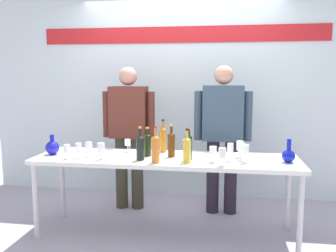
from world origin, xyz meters
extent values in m
plane|color=#A29BB1|center=(0.00, 0.00, 0.00)|extent=(10.00, 10.00, 0.00)
cube|color=silver|center=(0.00, 1.30, 1.50)|extent=(5.11, 0.10, 3.00)
cube|color=red|center=(0.00, 1.24, 2.07)|extent=(3.58, 0.01, 0.20)
cube|color=silver|center=(0.00, 0.00, 0.76)|extent=(2.52, 0.68, 0.04)
cylinder|color=silver|center=(-1.20, -0.29, 0.37)|extent=(0.05, 0.05, 0.74)
cylinder|color=silver|center=(1.20, -0.29, 0.37)|extent=(0.05, 0.05, 0.74)
cylinder|color=silver|center=(-1.20, 0.29, 0.37)|extent=(0.05, 0.05, 0.74)
cylinder|color=silver|center=(1.20, 0.29, 0.37)|extent=(0.05, 0.05, 0.74)
sphere|color=#1A19B6|center=(-1.13, -0.05, 0.85)|extent=(0.14, 0.14, 0.14)
cylinder|color=#1A19B6|center=(-1.13, -0.05, 0.94)|extent=(0.04, 0.04, 0.07)
sphere|color=#0E19AE|center=(1.12, -0.05, 0.84)|extent=(0.12, 0.12, 0.12)
cylinder|color=#0E19AE|center=(1.12, -0.05, 0.94)|extent=(0.04, 0.04, 0.11)
cylinder|color=#373426|center=(-0.63, 0.67, 0.42)|extent=(0.14, 0.14, 0.85)
cylinder|color=#373426|center=(-0.44, 0.67, 0.42)|extent=(0.14, 0.14, 0.85)
cube|color=#5A2921|center=(-0.54, 0.67, 1.14)|extent=(0.42, 0.22, 0.59)
cylinder|color=#5A2921|center=(-0.80, 0.67, 1.11)|extent=(0.09, 0.09, 0.53)
cylinder|color=#5A2921|center=(-0.28, 0.67, 1.11)|extent=(0.09, 0.09, 0.53)
sphere|color=tan|center=(-0.54, 0.67, 1.55)|extent=(0.21, 0.21, 0.21)
cylinder|color=#271D2D|center=(0.44, 0.67, 0.42)|extent=(0.14, 0.14, 0.84)
cylinder|color=#271D2D|center=(0.64, 0.67, 0.42)|extent=(0.14, 0.14, 0.84)
cube|color=#34495F|center=(0.54, 0.67, 1.14)|extent=(0.45, 0.22, 0.61)
cylinder|color=#34495F|center=(0.26, 0.67, 1.11)|extent=(0.09, 0.09, 0.55)
cylinder|color=#34495F|center=(0.81, 0.67, 1.11)|extent=(0.09, 0.09, 0.55)
sphere|color=tan|center=(0.54, 0.67, 1.56)|extent=(0.21, 0.21, 0.21)
cylinder|color=black|center=(0.23, -0.07, 0.89)|extent=(0.06, 0.06, 0.22)
cone|color=black|center=(0.23, -0.07, 1.00)|extent=(0.06, 0.06, 0.03)
cylinder|color=black|center=(0.23, -0.07, 1.02)|extent=(0.03, 0.03, 0.06)
cylinder|color=#AD1F21|center=(0.23, -0.07, 1.06)|extent=(0.03, 0.03, 0.02)
cylinder|color=#542B0C|center=(0.05, 0.03, 0.89)|extent=(0.07, 0.07, 0.22)
cone|color=#542B0C|center=(0.05, 0.03, 1.01)|extent=(0.07, 0.07, 0.03)
cylinder|color=#542B0C|center=(0.05, 0.03, 1.03)|extent=(0.03, 0.03, 0.08)
cylinder|color=gold|center=(0.05, 0.03, 1.08)|extent=(0.03, 0.03, 0.02)
cylinder|color=orange|center=(-0.06, -0.23, 0.89)|extent=(0.08, 0.08, 0.23)
cone|color=orange|center=(-0.06, -0.23, 1.02)|extent=(0.08, 0.08, 0.03)
cylinder|color=orange|center=(-0.06, -0.23, 1.05)|extent=(0.02, 0.02, 0.09)
cylinder|color=#B01E22|center=(-0.06, -0.23, 1.10)|extent=(0.03, 0.03, 0.02)
cylinder|color=gold|center=(0.22, -0.19, 0.88)|extent=(0.07, 0.07, 0.21)
cone|color=gold|center=(0.22, -0.19, 1.00)|extent=(0.07, 0.07, 0.03)
cylinder|color=gold|center=(0.22, -0.19, 1.03)|extent=(0.02, 0.02, 0.08)
cylinder|color=black|center=(0.22, -0.19, 1.08)|extent=(0.03, 0.03, 0.02)
cylinder|color=orange|center=(-0.06, 0.24, 0.89)|extent=(0.07, 0.07, 0.23)
cone|color=orange|center=(-0.06, 0.24, 1.02)|extent=(0.07, 0.07, 0.03)
cylinder|color=orange|center=(-0.06, 0.24, 1.05)|extent=(0.03, 0.03, 0.09)
cylinder|color=black|center=(-0.06, 0.24, 1.11)|extent=(0.03, 0.03, 0.02)
cylinder|color=black|center=(-0.21, -0.15, 0.88)|extent=(0.08, 0.08, 0.21)
cone|color=black|center=(-0.21, -0.15, 1.00)|extent=(0.08, 0.08, 0.03)
cylinder|color=black|center=(-0.21, -0.15, 1.03)|extent=(0.03, 0.03, 0.09)
cylinder|color=gold|center=(-0.21, -0.15, 1.08)|extent=(0.03, 0.03, 0.02)
cylinder|color=black|center=(-0.18, 0.03, 0.88)|extent=(0.07, 0.07, 0.20)
cone|color=black|center=(-0.18, 0.03, 0.99)|extent=(0.07, 0.07, 0.03)
cylinder|color=black|center=(-0.18, 0.03, 1.01)|extent=(0.03, 0.03, 0.07)
cylinder|color=gold|center=(-0.18, 0.03, 1.05)|extent=(0.03, 0.03, 0.02)
cylinder|color=white|center=(-0.90, -0.22, 0.78)|extent=(0.06, 0.06, 0.00)
cylinder|color=white|center=(-0.90, -0.22, 0.81)|extent=(0.01, 0.01, 0.06)
cylinder|color=white|center=(-0.90, -0.22, 0.88)|extent=(0.06, 0.06, 0.08)
cylinder|color=white|center=(-0.81, -0.16, 0.78)|extent=(0.06, 0.06, 0.00)
cylinder|color=white|center=(-0.81, -0.16, 0.81)|extent=(0.01, 0.01, 0.06)
cylinder|color=white|center=(-0.81, -0.16, 0.88)|extent=(0.06, 0.06, 0.08)
cylinder|color=white|center=(-0.58, -0.17, 0.78)|extent=(0.05, 0.05, 0.00)
cylinder|color=white|center=(-0.58, -0.17, 0.81)|extent=(0.01, 0.01, 0.06)
cylinder|color=white|center=(-0.58, -0.17, 0.89)|extent=(0.07, 0.07, 0.09)
cylinder|color=white|center=(-0.73, -0.09, 0.78)|extent=(0.05, 0.05, 0.00)
cylinder|color=white|center=(-0.73, -0.09, 0.81)|extent=(0.01, 0.01, 0.06)
cylinder|color=white|center=(-0.73, -0.09, 0.88)|extent=(0.06, 0.06, 0.08)
cylinder|color=white|center=(-0.42, 0.19, 0.78)|extent=(0.05, 0.05, 0.00)
cylinder|color=white|center=(-0.42, 0.19, 0.81)|extent=(0.01, 0.01, 0.06)
cylinder|color=white|center=(-0.42, 0.19, 0.88)|extent=(0.06, 0.06, 0.07)
cylinder|color=white|center=(0.61, -0.06, 0.78)|extent=(0.06, 0.06, 0.00)
cylinder|color=white|center=(0.61, -0.06, 0.82)|extent=(0.01, 0.01, 0.08)
cylinder|color=white|center=(0.61, -0.06, 0.90)|extent=(0.06, 0.06, 0.08)
cylinder|color=white|center=(0.74, -0.11, 0.78)|extent=(0.06, 0.06, 0.00)
cylinder|color=white|center=(0.74, -0.11, 0.82)|extent=(0.01, 0.01, 0.08)
cylinder|color=white|center=(0.74, -0.11, 0.90)|extent=(0.07, 0.07, 0.08)
cylinder|color=white|center=(0.45, -0.14, 0.78)|extent=(0.06, 0.06, 0.00)
cylinder|color=white|center=(0.45, -0.14, 0.81)|extent=(0.01, 0.01, 0.07)
cylinder|color=white|center=(0.45, -0.14, 0.89)|extent=(0.07, 0.07, 0.08)
cylinder|color=white|center=(0.71, -0.03, 0.78)|extent=(0.05, 0.05, 0.00)
cylinder|color=white|center=(0.71, -0.03, 0.82)|extent=(0.01, 0.01, 0.07)
cylinder|color=white|center=(0.71, -0.03, 0.90)|extent=(0.06, 0.06, 0.08)
cylinder|color=white|center=(0.70, 0.09, 0.78)|extent=(0.05, 0.05, 0.00)
cylinder|color=white|center=(0.70, 0.09, 0.82)|extent=(0.01, 0.01, 0.07)
cylinder|color=white|center=(0.70, 0.09, 0.90)|extent=(0.07, 0.07, 0.09)
cylinder|color=white|center=(0.54, -0.26, 0.78)|extent=(0.05, 0.05, 0.00)
cylinder|color=white|center=(0.54, -0.26, 0.82)|extent=(0.01, 0.01, 0.07)
cylinder|color=white|center=(0.54, -0.26, 0.89)|extent=(0.07, 0.07, 0.08)
camera|label=1|loc=(0.52, -3.32, 1.54)|focal=38.34mm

